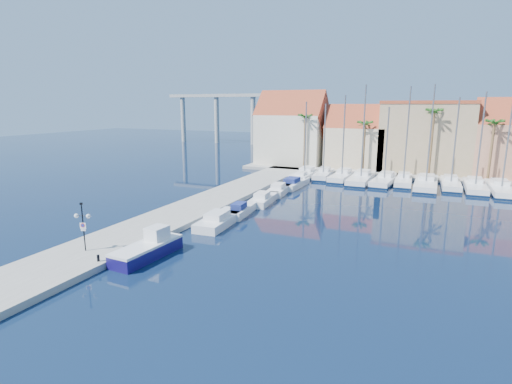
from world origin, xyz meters
TOP-DOWN VIEW (x-y plane):
  - ground at (0.00, 0.00)m, footprint 260.00×260.00m
  - quay_west at (-9.00, 13.50)m, footprint 6.00×77.00m
  - shore_north at (10.00, 48.00)m, footprint 54.00×16.00m
  - lamp_post at (-9.12, -3.41)m, footprint 1.24×0.62m
  - bollard at (-6.60, -4.61)m, footprint 0.19×0.19m
  - fishing_boat at (-4.71, -1.47)m, footprint 2.38×6.17m
  - motorboat_west_0 at (-3.90, 8.20)m, footprint 2.82×7.49m
  - motorboat_west_1 at (-3.59, 12.03)m, footprint 2.12×5.34m
  - motorboat_west_2 at (-3.42, 17.79)m, footprint 2.55×6.40m
  - motorboat_west_3 at (-3.62, 23.58)m, footprint 2.59×6.50m
  - motorboat_west_4 at (-3.27, 28.28)m, footprint 2.53×7.38m
  - motorboat_west_5 at (-3.55, 33.34)m, footprint 1.80×5.58m
  - sailboat_0 at (-3.84, 35.94)m, footprint 2.95×10.31m
  - sailboat_1 at (-1.15, 36.90)m, footprint 2.77×8.35m
  - sailboat_2 at (1.90, 36.64)m, footprint 2.79×9.35m
  - sailboat_3 at (4.88, 36.02)m, footprint 2.92×10.84m
  - sailboat_4 at (8.28, 35.92)m, footprint 3.45×10.11m
  - sailboat_5 at (10.79, 36.50)m, footprint 2.65×8.76m
  - sailboat_6 at (13.84, 35.66)m, footprint 3.00×11.11m
  - sailboat_7 at (16.97, 36.65)m, footprint 2.64×9.15m
  - sailboat_8 at (19.94, 36.08)m, footprint 2.63×9.82m
  - sailboat_9 at (22.90, 35.62)m, footprint 2.99×10.41m
  - building_0 at (-10.00, 47.00)m, footprint 12.30×9.00m
  - building_1 at (2.00, 47.00)m, footprint 10.30×8.00m
  - building_2 at (13.00, 48.00)m, footprint 14.20×10.20m
  - building_3 at (25.00, 47.00)m, footprint 10.30×8.00m
  - palm_0 at (-6.00, 42.00)m, footprint 2.60×2.60m
  - palm_1 at (4.00, 42.00)m, footprint 2.60×2.60m
  - palm_2 at (14.00, 42.00)m, footprint 2.60×2.60m
  - palm_3 at (22.00, 42.00)m, footprint 2.60×2.60m
  - viaduct at (-39.07, 82.00)m, footprint 48.00×2.20m

SIDE VIEW (x-z plane):
  - ground at x=0.00m, z-range 0.00..0.00m
  - quay_west at x=-9.00m, z-range 0.00..0.50m
  - shore_north at x=10.00m, z-range 0.00..0.50m
  - motorboat_west_0 at x=-3.90m, z-range -0.19..1.21m
  - motorboat_west_2 at x=-3.42m, z-range -0.19..1.21m
  - motorboat_west_4 at x=-3.27m, z-range -0.19..1.21m
  - motorboat_west_1 at x=-3.59m, z-range -0.19..1.21m
  - motorboat_west_3 at x=-3.62m, z-range -0.19..1.21m
  - motorboat_west_5 at x=-3.55m, z-range -0.19..1.21m
  - sailboat_4 at x=8.28m, z-range -4.95..6.09m
  - sailboat_0 at x=-3.84m, z-range -5.32..6.47m
  - sailboat_9 at x=22.90m, z-range -5.83..7.00m
  - sailboat_6 at x=13.84m, z-range -6.44..7.61m
  - sailboat_3 at x=4.88m, z-range -6.49..7.67m
  - sailboat_8 at x=19.94m, z-range -5.91..7.10m
  - sailboat_7 at x=16.97m, z-range -5.58..6.78m
  - sailboat_2 at x=1.90m, z-range -5.77..6.97m
  - sailboat_1 at x=-1.15m, z-range -5.15..6.36m
  - sailboat_5 at x=10.79m, z-range -6.29..7.56m
  - fishing_boat at x=-4.71m, z-range -0.36..1.77m
  - bollard at x=-6.60m, z-range 0.50..0.98m
  - lamp_post at x=-9.12m, z-range 1.09..4.86m
  - building_1 at x=2.00m, z-range -0.20..10.80m
  - building_3 at x=25.00m, z-range -0.14..11.86m
  - building_2 at x=13.00m, z-range 0.51..12.01m
  - building_0 at x=-10.00m, z-range -0.23..13.27m
  - palm_1 at x=4.00m, z-range 3.56..12.71m
  - palm_3 at x=22.00m, z-range 3.78..13.43m
  - palm_0 at x=-6.00m, z-range 4.00..14.15m
  - palm_2 at x=14.00m, z-range 4.44..15.59m
  - viaduct at x=-39.07m, z-range 3.02..17.47m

